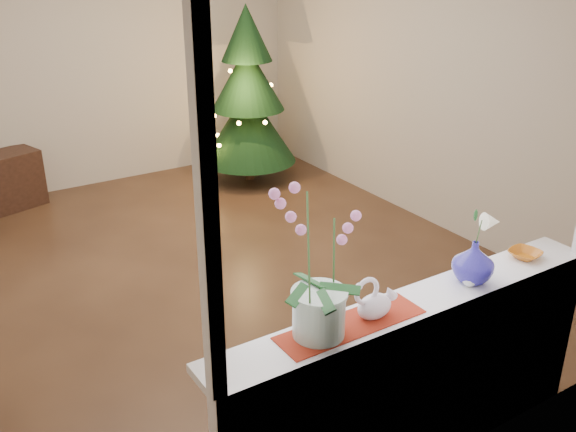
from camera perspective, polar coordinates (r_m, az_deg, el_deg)
name	(u,v)px	position (r m, az deg, el deg)	size (l,w,h in m)	color
ground	(204,271)	(5.24, -7.48, -4.90)	(5.00, 5.00, 0.00)	#311E14
wall_back	(91,58)	(7.07, -17.11, 13.31)	(4.50, 0.10, 2.70)	beige
wall_front	(445,226)	(2.78, 13.82, -0.88)	(4.50, 0.10, 2.70)	beige
wall_right	(424,74)	(6.01, 11.96, 12.21)	(0.10, 5.00, 2.70)	beige
window_apron	(421,395)	(3.28, 11.75, -15.31)	(2.20, 0.08, 0.88)	white
windowsill	(416,305)	(3.07, 11.29, -7.72)	(2.20, 0.26, 0.04)	white
window_frame	(448,145)	(2.68, 14.08, 6.18)	(2.22, 0.06, 1.60)	white
runner	(351,325)	(2.84, 5.63, -9.58)	(0.70, 0.20, 0.01)	maroon
orchid_pot	(320,261)	(2.58, 2.87, -4.04)	(0.24, 0.24, 0.71)	white
swan	(375,298)	(2.85, 7.74, -7.19)	(0.24, 0.11, 0.20)	silver
blue_vase	(474,259)	(3.23, 16.19, -3.67)	(0.23, 0.23, 0.24)	navy
lily	(479,218)	(3.15, 16.62, -0.20)	(0.13, 0.08, 0.18)	white
paperweight	(470,279)	(3.22, 15.84, -5.42)	(0.07, 0.07, 0.07)	silver
amber_dish	(525,255)	(3.60, 20.32, -3.25)	(0.14, 0.14, 0.03)	#AB5A12
xmas_tree	(248,96)	(6.95, -3.59, 10.64)	(1.03, 1.03, 1.88)	#0F3219
side_table	(1,183)	(6.87, -24.17, 2.73)	(0.75, 0.37, 0.56)	black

